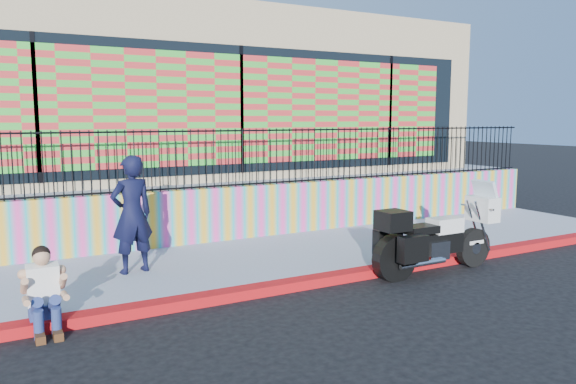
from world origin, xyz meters
TOP-DOWN VIEW (x-y plane):
  - ground at (0.00, 0.00)m, footprint 90.00×90.00m
  - red_curb at (0.00, 0.00)m, footprint 16.00×0.30m
  - sidewalk at (0.00, 1.65)m, footprint 16.00×3.00m
  - mural_wall at (0.00, 3.25)m, footprint 16.00×0.20m
  - metal_fence at (0.00, 3.25)m, footprint 15.80×0.04m
  - elevated_platform at (0.00, 8.35)m, footprint 16.00×10.00m
  - storefront_building at (0.00, 8.13)m, footprint 14.00×8.06m
  - police_motorcycle at (1.56, -0.38)m, footprint 2.51×0.83m
  - police_officer at (-3.08, 1.67)m, footprint 0.78×0.58m
  - seated_man at (-4.59, -0.09)m, footprint 0.54×0.71m

SIDE VIEW (x-z plane):
  - ground at x=0.00m, z-range 0.00..0.00m
  - red_curb at x=0.00m, z-range 0.00..0.15m
  - sidewalk at x=0.00m, z-range 0.00..0.15m
  - seated_man at x=-4.59m, z-range -0.08..0.98m
  - elevated_platform at x=0.00m, z-range 0.00..1.25m
  - police_motorcycle at x=1.56m, z-range -0.13..1.44m
  - mural_wall at x=0.00m, z-range 0.15..1.25m
  - police_officer at x=-3.08m, z-range 0.15..2.08m
  - metal_fence at x=0.00m, z-range 1.25..2.45m
  - storefront_building at x=0.00m, z-range 1.25..5.25m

